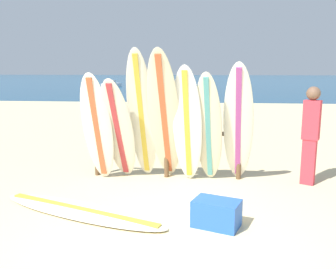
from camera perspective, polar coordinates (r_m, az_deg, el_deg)
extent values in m
plane|color=beige|center=(4.37, -0.05, -18.07)|extent=(120.00, 120.00, 0.00)
cube|color=navy|center=(61.86, 5.15, 8.55)|extent=(120.00, 80.00, 0.01)
cylinder|color=brown|center=(7.20, -11.19, -2.38)|extent=(0.09, 0.09, 1.02)
cylinder|color=brown|center=(6.94, -0.24, -2.66)|extent=(0.09, 0.09, 1.02)
cylinder|color=brown|center=(6.94, 11.14, -2.86)|extent=(0.09, 0.09, 1.02)
cylinder|color=brown|center=(6.86, -0.24, 0.26)|extent=(2.85, 0.08, 0.08)
ellipsoid|color=white|center=(6.68, -11.08, 1.01)|extent=(0.63, 0.72, 2.02)
cube|color=#CC5933|center=(6.68, -11.08, 1.01)|extent=(0.17, 0.63, 1.86)
ellipsoid|color=silver|center=(6.64, -7.82, 0.66)|extent=(0.69, 0.96, 1.93)
cube|color=#B73338|center=(6.64, -7.82, 0.66)|extent=(0.22, 0.84, 1.78)
ellipsoid|color=silver|center=(6.58, -4.16, 2.85)|extent=(0.57, 0.99, 2.43)
cube|color=gold|center=(6.58, -4.16, 2.85)|extent=(0.15, 0.90, 2.24)
ellipsoid|color=beige|center=(6.43, -0.57, 2.66)|extent=(0.68, 1.21, 2.42)
cube|color=#CC5933|center=(6.43, -0.57, 2.66)|extent=(0.21, 1.09, 2.24)
ellipsoid|color=white|center=(6.41, 3.06, 1.38)|extent=(0.61, 0.81, 2.15)
cube|color=gold|center=(6.41, 3.06, 1.38)|extent=(0.18, 0.71, 1.98)
ellipsoid|color=beige|center=(6.46, 6.38, 0.89)|extent=(0.62, 0.88, 2.04)
cube|color=teal|center=(6.46, 6.38, 0.89)|extent=(0.22, 0.76, 1.88)
ellipsoid|color=white|center=(6.52, 11.01, 1.59)|extent=(0.66, 0.98, 2.20)
cube|color=#A53F8C|center=(6.52, 11.01, 1.59)|extent=(0.22, 0.86, 2.03)
ellipsoid|color=white|center=(5.54, -13.58, -11.58)|extent=(2.86, 1.58, 0.07)
cube|color=gold|center=(5.54, -13.58, -11.58)|extent=(2.47, 1.04, 0.08)
cube|color=#D8333F|center=(7.01, 21.25, -4.05)|extent=(0.28, 0.24, 0.83)
cube|color=#D8333F|center=(6.87, 21.67, 2.13)|extent=(0.33, 0.29, 0.70)
sphere|color=brown|center=(6.82, 21.94, 6.03)|extent=(0.24, 0.24, 0.24)
cube|color=silver|center=(40.95, -8.90, 7.73)|extent=(1.89, 2.58, 0.35)
cube|color=silver|center=(40.94, -8.91, 8.22)|extent=(0.95, 1.07, 0.36)
cube|color=blue|center=(4.97, 7.64, -12.19)|extent=(0.70, 0.58, 0.36)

